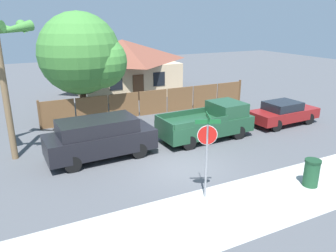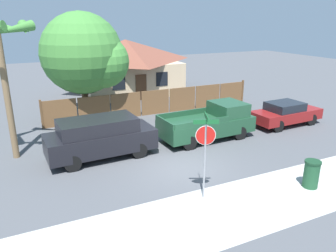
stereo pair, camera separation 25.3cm
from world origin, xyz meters
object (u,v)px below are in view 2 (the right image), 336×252
house (126,65)px  stop_sign (205,143)px  oak_tree (86,55)px  red_suv (100,137)px  parked_sedan (286,113)px  trash_bin (311,174)px  orange_pickup (210,122)px

house → stop_sign: bearing=-100.2°
oak_tree → stop_sign: bearing=-82.8°
red_suv → parked_sedan: bearing=-2.2°
parked_sedan → stop_sign: 10.21m
parked_sedan → oak_tree: bearing=146.0°
oak_tree → house: bearing=55.0°
red_suv → trash_bin: bearing=-45.8°
red_suv → trash_bin: (6.47, -6.16, -0.47)m
orange_pickup → stop_sign: 6.27m
house → trash_bin: 19.34m
parked_sedan → trash_bin: size_ratio=4.09×
oak_tree → stop_sign: size_ratio=2.12×
parked_sedan → orange_pickup: bearing=177.7°
red_suv → parked_sedan: red_suv is taller
house → parked_sedan: bearing=-67.2°
oak_tree → orange_pickup: oak_tree is taller
house → parked_sedan: size_ratio=1.94×
house → red_suv: size_ratio=1.73×
stop_sign → trash_bin: 4.49m
stop_sign → trash_bin: (4.06, -1.10, -1.55)m
house → trash_bin: house is taller
orange_pickup → oak_tree: bearing=125.7°
orange_pickup → stop_sign: (-3.47, -5.08, 1.21)m
oak_tree → trash_bin: (5.52, -12.51, -3.45)m
orange_pickup → stop_sign: stop_sign is taller
parked_sedan → trash_bin: (-4.70, -6.16, -0.20)m
orange_pickup → parked_sedan: 5.30m
orange_pickup → parked_sedan: (5.30, -0.01, -0.14)m
red_suv → orange_pickup: 5.88m
red_suv → parked_sedan: size_ratio=1.12×
house → parked_sedan: house is taller
house → orange_pickup: (0.21, -13.07, -1.41)m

